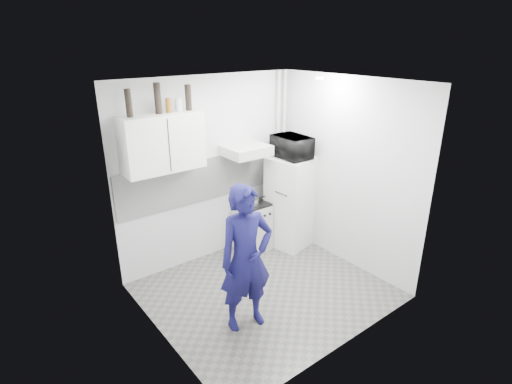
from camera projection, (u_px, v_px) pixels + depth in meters
floor at (265, 291)px, 5.12m from camera, size 2.80×2.80×0.00m
ceiling at (268, 82)px, 4.19m from camera, size 2.80×2.80×0.00m
wall_back at (210, 171)px, 5.57m from camera, size 2.80×0.00×2.80m
wall_left at (154, 230)px, 3.85m from camera, size 0.00×2.60×2.60m
wall_right at (346, 174)px, 5.46m from camera, size 0.00×2.60×2.60m
person at (246, 259)px, 4.25m from camera, size 0.67×0.51×1.66m
stove at (252, 227)px, 6.05m from camera, size 0.45×0.45×0.72m
fridge at (290, 202)px, 6.06m from camera, size 0.69×0.69×1.41m
stove_top at (252, 204)px, 5.91m from camera, size 0.43×0.43×0.03m
saucepan at (253, 201)px, 5.84m from camera, size 0.16×0.16×0.09m
microwave at (292, 147)px, 5.75m from camera, size 0.59×0.41×0.32m
bottle_a at (129, 103)px, 4.43m from camera, size 0.07×0.07×0.31m
bottle_d at (158, 98)px, 4.62m from camera, size 0.08×0.08×0.36m
canister_a at (169, 105)px, 4.73m from camera, size 0.07×0.07×0.17m
canister_b at (179, 105)px, 4.81m from camera, size 0.08×0.08×0.16m
bottle_e at (188, 98)px, 4.86m from camera, size 0.08×0.08×0.31m
upper_cabinet at (163, 143)px, 4.82m from camera, size 1.00×0.35×0.70m
range_hood at (246, 150)px, 5.55m from camera, size 0.60×0.50×0.14m
backsplash at (211, 178)px, 5.60m from camera, size 2.74×0.03×0.60m
pipe_a at (283, 156)px, 6.26m from camera, size 0.05×0.05×2.60m
pipe_b at (278, 157)px, 6.19m from camera, size 0.04×0.04×2.60m
ceiling_spot_fixture at (320, 78)px, 4.92m from camera, size 0.10×0.10×0.02m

